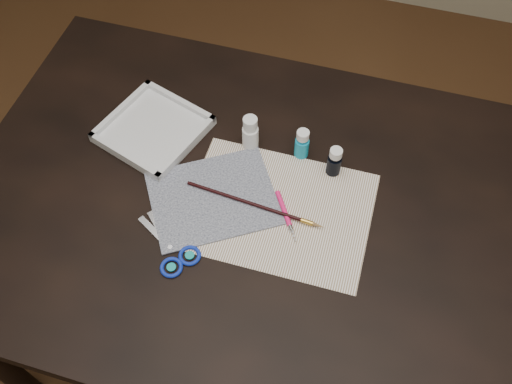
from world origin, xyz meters
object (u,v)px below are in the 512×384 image
(paper, at_px, (278,210))
(canvas, at_px, (213,198))
(paint_bottle_white, at_px, (250,132))
(paint_bottle_cyan, at_px, (302,144))
(scissors, at_px, (163,244))
(palette_tray, at_px, (153,129))
(paint_bottle_navy, at_px, (334,161))

(paper, height_order, canvas, canvas)
(paint_bottle_white, relative_size, paint_bottle_cyan, 1.15)
(canvas, height_order, scissors, scissors)
(scissors, xyz_separation_m, palette_tray, (-0.13, 0.27, 0.01))
(paint_bottle_navy, height_order, scissors, paint_bottle_navy)
(paint_bottle_white, height_order, palette_tray, paint_bottle_white)
(scissors, height_order, palette_tray, palette_tray)
(canvas, bearing_deg, paint_bottle_white, 77.70)
(paint_bottle_white, distance_m, palette_tray, 0.23)
(scissors, bearing_deg, palette_tray, -34.93)
(paper, xyz_separation_m, scissors, (-0.21, -0.15, 0.00))
(canvas, bearing_deg, paper, 4.42)
(paint_bottle_navy, relative_size, palette_tray, 0.37)
(paint_bottle_cyan, xyz_separation_m, paint_bottle_navy, (0.08, -0.03, -0.00))
(paint_bottle_cyan, relative_size, paint_bottle_navy, 1.01)
(paint_bottle_white, relative_size, paint_bottle_navy, 1.17)
(canvas, height_order, paint_bottle_white, paint_bottle_white)
(paint_bottle_white, bearing_deg, paint_bottle_navy, -6.06)
(paint_bottle_white, distance_m, scissors, 0.32)
(paint_bottle_white, height_order, scissors, paint_bottle_white)
(canvas, bearing_deg, scissors, -114.83)
(paper, xyz_separation_m, paint_bottle_cyan, (0.01, 0.16, 0.04))
(canvas, height_order, paint_bottle_navy, paint_bottle_navy)
(paint_bottle_cyan, distance_m, scissors, 0.38)
(paper, distance_m, palette_tray, 0.36)
(paper, relative_size, canvas, 1.48)
(scissors, relative_size, palette_tray, 0.86)
(canvas, distance_m, paint_bottle_navy, 0.28)
(canvas, xyz_separation_m, paint_bottle_navy, (0.23, 0.14, 0.04))
(paper, xyz_separation_m, paint_bottle_white, (-0.11, 0.15, 0.04))
(paint_bottle_cyan, xyz_separation_m, scissors, (-0.22, -0.31, -0.03))
(palette_tray, bearing_deg, paint_bottle_white, 6.79)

